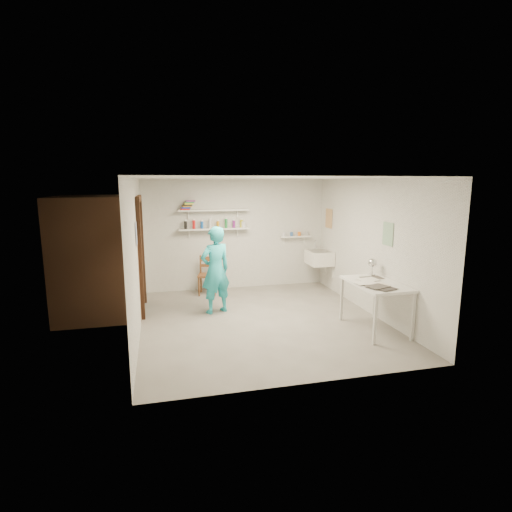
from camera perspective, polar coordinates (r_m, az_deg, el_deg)
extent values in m
cube|color=slate|center=(6.94, 0.79, -9.23)|extent=(4.00, 4.50, 0.02)
cube|color=silver|center=(6.53, 0.85, 11.18)|extent=(4.00, 4.50, 0.02)
cube|color=silver|center=(8.81, -2.87, 3.11)|extent=(4.00, 0.02, 2.40)
cube|color=silver|center=(4.53, 8.03, -4.11)|extent=(4.00, 0.02, 2.40)
cube|color=silver|center=(6.43, -16.78, -0.09)|extent=(0.02, 4.50, 2.40)
cube|color=silver|center=(7.39, 16.09, 1.27)|extent=(0.02, 4.50, 2.40)
cube|color=black|center=(7.50, -16.16, -0.15)|extent=(0.02, 0.90, 2.00)
cube|color=brown|center=(7.56, -21.56, -0.01)|extent=(1.40, 1.50, 2.10)
cube|color=brown|center=(7.39, -16.42, 7.89)|extent=(0.06, 1.05, 0.10)
cube|color=brown|center=(7.01, -16.15, -0.88)|extent=(0.06, 0.10, 2.00)
cube|color=brown|center=(7.99, -15.88, 0.50)|extent=(0.06, 0.10, 2.00)
cube|color=white|center=(8.59, -6.00, 3.87)|extent=(1.50, 0.22, 0.03)
cube|color=white|center=(8.55, -6.05, 6.54)|extent=(1.50, 0.22, 0.03)
cube|color=white|center=(9.09, 5.64, 2.78)|extent=(0.70, 0.14, 0.03)
cube|color=#334C7F|center=(6.43, -16.73, 3.06)|extent=(0.01, 0.28, 0.36)
cube|color=#995933|center=(8.93, 10.36, 5.31)|extent=(0.01, 0.34, 0.42)
cube|color=#3F724C|center=(6.87, 18.32, 3.00)|extent=(0.01, 0.30, 0.38)
cube|color=white|center=(8.86, 9.04, -0.24)|extent=(0.48, 0.60, 0.30)
imported|color=#25B1BD|center=(7.17, -5.81, -2.02)|extent=(0.67, 0.56, 1.57)
cylinder|color=#F9E5AA|center=(7.33, -5.45, 0.35)|extent=(0.28, 0.14, 0.28)
cube|color=brown|center=(8.44, -6.95, -2.75)|extent=(0.46, 0.44, 0.82)
cube|color=silver|center=(6.66, 16.62, -6.91)|extent=(0.70, 1.17, 0.78)
sphere|color=silver|center=(7.00, 16.33, -0.91)|extent=(0.15, 0.15, 0.15)
cylinder|color=black|center=(8.52, -10.11, 4.39)|extent=(0.06, 0.06, 0.17)
cylinder|color=red|center=(8.53, -8.94, 4.44)|extent=(0.06, 0.06, 0.17)
cylinder|color=blue|center=(8.54, -7.76, 4.48)|extent=(0.06, 0.06, 0.17)
cylinder|color=white|center=(8.56, -6.60, 4.52)|extent=(0.06, 0.06, 0.17)
cylinder|color=orange|center=(8.59, -5.43, 4.56)|extent=(0.06, 0.06, 0.17)
cylinder|color=#268C3F|center=(8.61, -4.28, 4.59)|extent=(0.06, 0.06, 0.17)
cylinder|color=#8C268C|center=(8.64, -3.13, 4.63)|extent=(0.06, 0.06, 0.17)
cylinder|color=gold|center=(8.68, -1.99, 4.66)|extent=(0.06, 0.06, 0.17)
cube|color=red|center=(8.49, -10.10, 6.60)|extent=(0.18, 0.14, 0.03)
cube|color=#1933A5|center=(8.49, -9.97, 6.80)|extent=(0.18, 0.14, 0.03)
cube|color=orange|center=(8.49, -9.84, 6.99)|extent=(0.18, 0.14, 0.03)
cube|color=black|center=(8.49, -9.71, 7.18)|extent=(0.18, 0.14, 0.03)
cube|color=yellow|center=(8.49, -9.58, 7.38)|extent=(0.18, 0.14, 0.03)
cube|color=#338C4C|center=(8.49, -9.45, 7.57)|extent=(0.18, 0.14, 0.03)
cube|color=#8C3F8C|center=(8.49, -9.32, 7.76)|extent=(0.18, 0.14, 0.03)
cylinder|color=silver|center=(9.01, 4.41, 3.13)|extent=(0.07, 0.07, 0.09)
cylinder|color=#335999|center=(9.06, 5.24, 3.15)|extent=(0.07, 0.07, 0.09)
cylinder|color=orange|center=(9.10, 6.06, 3.17)|extent=(0.07, 0.07, 0.09)
cylinder|color=#999999|center=(9.15, 6.87, 3.19)|extent=(0.07, 0.07, 0.09)
cube|color=silver|center=(6.56, 16.80, -3.64)|extent=(0.30, 0.22, 0.00)
cube|color=#4C4742|center=(6.56, 16.80, -3.61)|extent=(0.30, 0.22, 0.00)
cube|color=beige|center=(6.56, 16.80, -3.57)|extent=(0.30, 0.22, 0.00)
cube|color=#383330|center=(6.56, 16.80, -3.54)|extent=(0.30, 0.22, 0.00)
cube|color=silver|center=(6.56, 16.81, -3.51)|extent=(0.30, 0.22, 0.00)
cube|color=silver|center=(6.55, 16.81, -3.47)|extent=(0.30, 0.22, 0.00)
cube|color=#4C4742|center=(6.55, 16.81, -3.44)|extent=(0.30, 0.22, 0.00)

